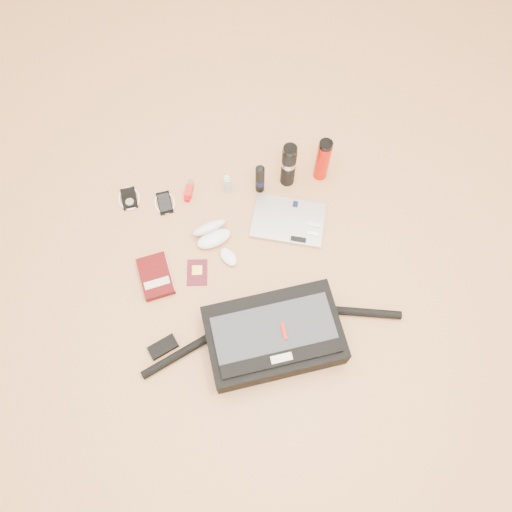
# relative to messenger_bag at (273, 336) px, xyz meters

# --- Properties ---
(ground) EXTENTS (4.00, 4.00, 0.00)m
(ground) POSITION_rel_messenger_bag_xyz_m (-0.02, 0.28, -0.07)
(ground) COLOR #BA7E4D
(ground) RESTS_ON ground
(messenger_bag) EXTENTS (1.05, 0.32, 0.14)m
(messenger_bag) POSITION_rel_messenger_bag_xyz_m (0.00, 0.00, 0.00)
(messenger_bag) COLOR black
(messenger_bag) RESTS_ON ground
(laptop) EXTENTS (0.37, 0.32, 0.03)m
(laptop) POSITION_rel_messenger_bag_xyz_m (0.19, 0.50, -0.05)
(laptop) COLOR #ADADAF
(laptop) RESTS_ON ground
(book) EXTENTS (0.14, 0.20, 0.03)m
(book) POSITION_rel_messenger_bag_xyz_m (-0.41, 0.37, -0.05)
(book) COLOR #430608
(book) RESTS_ON ground
(passport) EXTENTS (0.11, 0.13, 0.01)m
(passport) POSITION_rel_messenger_bag_xyz_m (-0.24, 0.35, -0.06)
(passport) COLOR #4C0E1B
(passport) RESTS_ON ground
(mouse) EXTENTS (0.09, 0.11, 0.03)m
(mouse) POSITION_rel_messenger_bag_xyz_m (-0.10, 0.38, -0.05)
(mouse) COLOR white
(mouse) RESTS_ON ground
(sunglasses_case) EXTENTS (0.18, 0.16, 0.09)m
(sunglasses_case) POSITION_rel_messenger_bag_xyz_m (-0.15, 0.50, -0.03)
(sunglasses_case) COLOR silver
(sunglasses_case) RESTS_ON ground
(ipod) EXTENTS (0.10, 0.11, 0.01)m
(ipod) POSITION_rel_messenger_bag_xyz_m (-0.47, 0.77, -0.06)
(ipod) COLOR black
(ipod) RESTS_ON ground
(phone) EXTENTS (0.09, 0.12, 0.01)m
(phone) POSITION_rel_messenger_bag_xyz_m (-0.32, 0.71, -0.06)
(phone) COLOR black
(phone) RESTS_ON ground
(inhaler) EXTENTS (0.06, 0.11, 0.03)m
(inhaler) POSITION_rel_messenger_bag_xyz_m (-0.20, 0.74, -0.05)
(inhaler) COLOR red
(inhaler) RESTS_ON ground
(spray_bottle) EXTENTS (0.03, 0.03, 0.12)m
(spray_bottle) POSITION_rel_messenger_bag_xyz_m (-0.03, 0.71, -0.02)
(spray_bottle) COLOR #93BDCC
(spray_bottle) RESTS_ON ground
(aerosol_can) EXTENTS (0.04, 0.04, 0.17)m
(aerosol_can) POSITION_rel_messenger_bag_xyz_m (0.11, 0.69, 0.02)
(aerosol_can) COLOR black
(aerosol_can) RESTS_ON ground
(thermos_black) EXTENTS (0.07, 0.07, 0.25)m
(thermos_black) POSITION_rel_messenger_bag_xyz_m (0.24, 0.70, 0.06)
(thermos_black) COLOR black
(thermos_black) RESTS_ON ground
(thermos_red) EXTENTS (0.07, 0.07, 0.24)m
(thermos_red) POSITION_rel_messenger_bag_xyz_m (0.39, 0.70, 0.05)
(thermos_red) COLOR #C40F04
(thermos_red) RESTS_ON ground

